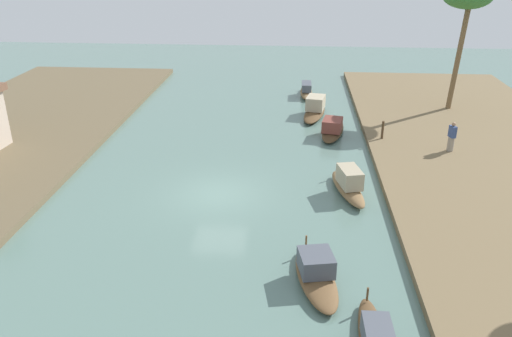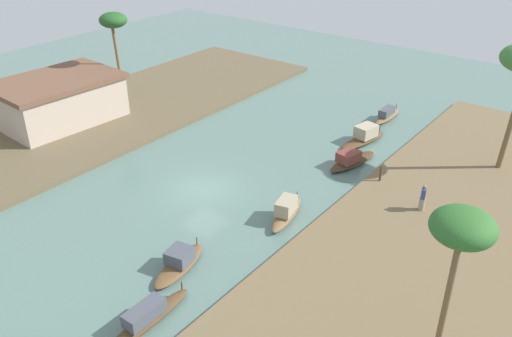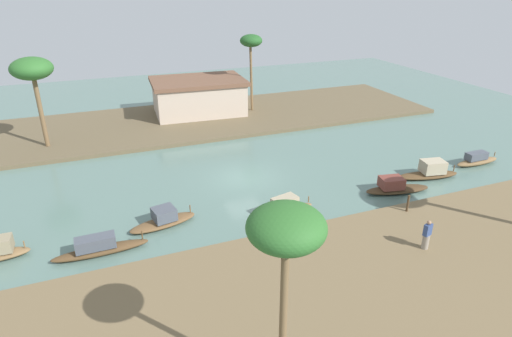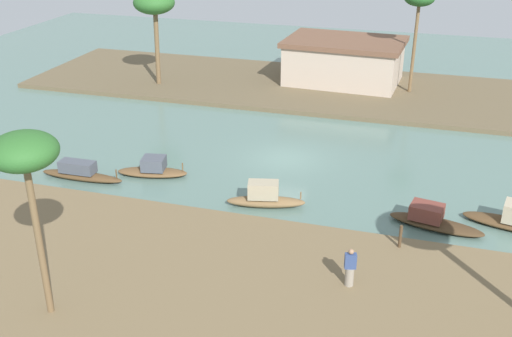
# 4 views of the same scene
# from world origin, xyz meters

# --- Properties ---
(river_water) EXTENTS (75.50, 75.50, 0.00)m
(river_water) POSITION_xyz_m (0.00, 0.00, 0.00)
(river_water) COLOR slate
(river_water) RESTS_ON ground
(riverbank_left) EXTENTS (47.76, 12.53, 0.32)m
(riverbank_left) POSITION_xyz_m (0.00, -13.87, 0.16)
(riverbank_left) COLOR brown
(riverbank_left) RESTS_ON ground
(riverbank_right) EXTENTS (47.76, 12.53, 0.32)m
(riverbank_right) POSITION_xyz_m (0.00, 13.87, 0.16)
(riverbank_right) COLOR brown
(riverbank_right) RESTS_ON ground
(sampan_foreground) EXTENTS (4.51, 1.98, 1.09)m
(sampan_foreground) POSITION_xyz_m (8.49, -5.72, 0.39)
(sampan_foreground) COLOR #47331E
(sampan_foreground) RESTS_ON river_water
(sampan_midstream) EXTENTS (4.04, 1.93, 1.08)m
(sampan_midstream) POSITION_xyz_m (-6.42, -4.28, 0.38)
(sampan_midstream) COLOR brown
(sampan_midstream) RESTS_ON river_water
(sampan_near_left_bank) EXTENTS (4.80, 0.94, 1.06)m
(sampan_near_left_bank) POSITION_xyz_m (-9.97, -5.87, 0.40)
(sampan_near_left_bank) COLOR brown
(sampan_near_left_bank) RESTS_ON river_water
(sampan_with_red_awning) EXTENTS (4.66, 2.03, 1.29)m
(sampan_with_red_awning) POSITION_xyz_m (12.19, -4.75, 0.47)
(sampan_with_red_awning) COLOR brown
(sampan_with_red_awning) RESTS_ON river_water
(sampan_open_hull) EXTENTS (4.01, 1.79, 1.32)m
(sampan_open_hull) POSITION_xyz_m (0.45, -5.96, 0.50)
(sampan_open_hull) COLOR brown
(sampan_open_hull) RESTS_ON river_water
(sampan_with_tall_canopy) EXTENTS (3.83, 0.89, 1.02)m
(sampan_with_tall_canopy) POSITION_xyz_m (17.15, -4.24, 0.39)
(sampan_with_tall_canopy) COLOR brown
(sampan_with_tall_canopy) RESTS_ON river_water
(person_on_near_bank) EXTENTS (0.50, 0.42, 1.62)m
(person_on_near_bank) POSITION_xyz_m (5.52, -11.84, 1.06)
(person_on_near_bank) COLOR gray
(person_on_near_bank) RESTS_ON riverbank_left
(mooring_post) EXTENTS (0.14, 0.14, 1.04)m
(mooring_post) POSITION_xyz_m (7.19, -8.45, 0.85)
(mooring_post) COLOR #4C3823
(mooring_post) RESTS_ON riverbank_left
(palm_tree_left_near) EXTENTS (2.28, 2.28, 6.97)m
(palm_tree_left_near) POSITION_xyz_m (-4.67, -16.56, 6.49)
(palm_tree_left_near) COLOR brown
(palm_tree_left_near) RESTS_ON riverbank_left
(palm_tree_right_tall) EXTENTS (2.21, 2.21, 7.57)m
(palm_tree_right_tall) POSITION_xyz_m (6.13, 14.67, 7.05)
(palm_tree_right_tall) COLOR brown
(palm_tree_right_tall) RESTS_ON riverbank_right
(riverside_building) EXTENTS (9.47, 6.87, 3.40)m
(riverside_building) POSITION_xyz_m (0.82, 15.68, 2.04)
(riverside_building) COLOR #C6B29E
(riverside_building) RESTS_ON riverbank_right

